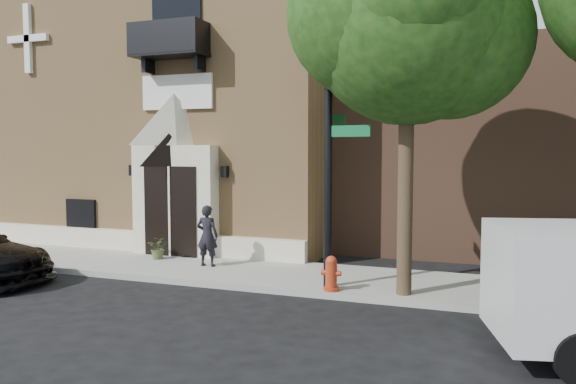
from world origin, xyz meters
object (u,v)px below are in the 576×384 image
Objects in this scene: street_sign at (329,136)px; pedestrian_near at (207,236)px; dumpster at (555,270)px; fire_hydrant at (331,274)px.

street_sign is 4.56m from pedestrian_near.
fire_hydrant is at bearing -163.90° from dumpster.
pedestrian_near is at bearing 160.01° from fire_hydrant.
fire_hydrant is (0.16, -0.35, -3.00)m from street_sign.
pedestrian_near is at bearing 171.80° from street_sign.
dumpster is 8.30m from pedestrian_near.
street_sign is at bearing 161.21° from pedestrian_near.
pedestrian_near is (-8.25, 0.90, 0.12)m from dumpster.
fire_hydrant is 0.47× the size of pedestrian_near.
street_sign is 2.99× the size of dumpster.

